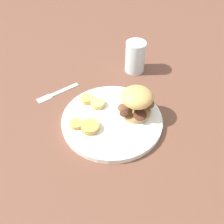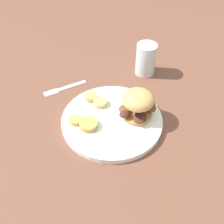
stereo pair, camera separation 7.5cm
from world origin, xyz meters
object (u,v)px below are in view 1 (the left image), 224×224
object	(u,v)px
sandwich	(137,101)
drinking_glass	(135,57)
fork	(57,93)
dinner_plate	(112,120)

from	to	relation	value
sandwich	drinking_glass	bearing A→B (deg)	-179.03
drinking_glass	sandwich	bearing A→B (deg)	0.97
sandwich	fork	size ratio (longest dim) A/B	0.94
fork	drinking_glass	xyz separation A→B (m)	(-0.15, 0.26, 0.05)
dinner_plate	fork	distance (m)	0.23
sandwich	drinking_glass	size ratio (longest dim) A/B	1.06
fork	dinner_plate	bearing A→B (deg)	57.47
sandwich	drinking_glass	world-z (taller)	drinking_glass
dinner_plate	sandwich	size ratio (longest dim) A/B	2.49
dinner_plate	drinking_glass	distance (m)	0.28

